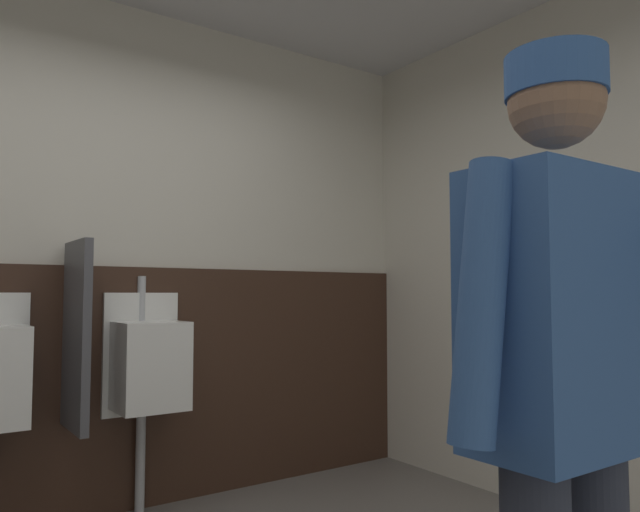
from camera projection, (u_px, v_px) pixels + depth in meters
name	position (u px, v px, depth m)	size (l,w,h in m)	color
wall_back	(73.00, 251.00, 3.13)	(4.81, 0.12, 2.74)	beige
wall_right	(615.00, 248.00, 2.96)	(0.12, 3.94, 2.74)	beige
wainscot_band_back	(73.00, 392.00, 3.03)	(4.21, 0.03, 1.29)	#382319
urinal_middle	(148.00, 364.00, 3.11)	(0.40, 0.34, 1.24)	white
privacy_divider_panel	(76.00, 335.00, 2.85)	(0.04, 0.40, 0.90)	#4C4C51
person	(566.00, 369.00, 1.29)	(0.65, 0.60, 1.68)	#2D3342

